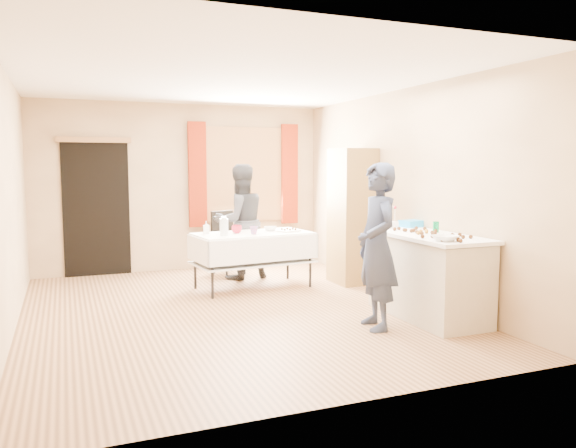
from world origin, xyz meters
name	(u,v)px	position (x,y,z in m)	size (l,w,h in m)	color
floor	(233,311)	(0.00, 0.00, -0.01)	(4.50, 5.50, 0.02)	#9E7047
ceiling	(230,77)	(0.00, 0.00, 2.61)	(4.50, 5.50, 0.02)	white
wall_back	(183,187)	(0.00, 2.76, 1.30)	(4.50, 0.02, 2.60)	tan
wall_front	(346,218)	(0.00, -2.76, 1.30)	(4.50, 0.02, 2.60)	tan
wall_left	(7,201)	(-2.26, 0.00, 1.30)	(0.02, 5.50, 2.60)	tan
wall_right	(403,193)	(2.26, 0.00, 1.30)	(0.02, 5.50, 2.60)	tan
window_frame	(244,174)	(1.00, 2.72, 1.50)	(1.32, 0.06, 1.52)	olive
window_pane	(244,174)	(1.00, 2.71, 1.50)	(1.20, 0.02, 1.40)	white
curtain_left	(198,175)	(0.22, 2.67, 1.50)	(0.28, 0.06, 1.65)	maroon
curtain_right	(290,174)	(1.78, 2.67, 1.50)	(0.28, 0.06, 1.65)	maroon
doorway	(96,209)	(-1.30, 2.73, 1.00)	(0.95, 0.04, 2.00)	black
door_lintel	(94,140)	(-1.30, 2.70, 2.02)	(1.05, 0.06, 0.08)	olive
cabinet	(352,216)	(1.99, 0.85, 0.94)	(0.50, 0.60, 1.88)	olive
counter	(428,276)	(1.89, -1.08, 0.45)	(0.70, 1.47, 0.91)	#BCB39D
party_table	(253,255)	(0.59, 1.02, 0.45)	(1.65, 0.98, 0.75)	black
chair	(228,255)	(0.55, 2.12, 0.28)	(0.50, 0.50, 0.95)	black
girl	(377,246)	(1.16, -1.23, 0.84)	(0.48, 0.66, 1.68)	#1F2740
woman	(240,222)	(0.62, 1.71, 0.83)	(0.88, 0.73, 1.66)	black
soda_can	(436,227)	(2.06, -0.96, 0.97)	(0.07, 0.07, 0.12)	#08994F
mixing_bowl	(445,238)	(1.70, -1.59, 0.94)	(0.28, 0.28, 0.06)	white
foam_block	(391,225)	(1.81, -0.45, 0.95)	(0.15, 0.10, 0.08)	white
blue_basket	(413,223)	(2.15, -0.39, 0.95)	(0.30, 0.20, 0.08)	#1F97EC
pitcher	(224,227)	(0.14, 0.84, 0.86)	(0.11, 0.11, 0.22)	silver
cup_red	(237,229)	(0.37, 1.04, 0.80)	(0.17, 0.17, 0.11)	#B2182C
cup_rainbow	(254,230)	(0.55, 0.86, 0.80)	(0.14, 0.14, 0.10)	red
small_bowl	(270,229)	(0.89, 1.16, 0.78)	(0.19, 0.19, 0.05)	white
pastry_tray	(289,231)	(1.08, 0.96, 0.76)	(0.28, 0.20, 0.02)	white
bottle	(206,227)	(-0.02, 1.15, 0.83)	(0.09, 0.09, 0.17)	white
cake_balls	(430,233)	(1.85, -1.16, 0.93)	(0.49, 1.16, 0.04)	#3F2314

